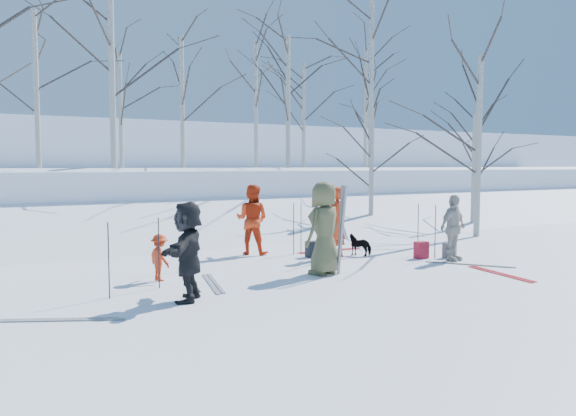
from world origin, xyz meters
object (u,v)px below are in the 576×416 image
backpack_red (421,250)px  backpack_dark (313,249)px  skier_grey_west (188,251)px  skier_redor_behind (252,220)px  dog (360,245)px  backpack_grey (449,250)px  skier_olive_center (324,228)px  skier_red_seated (160,258)px  skier_red_north (336,222)px  skier_cream_east (453,228)px

backpack_red → backpack_dark: 2.70m
skier_grey_west → backpack_red: skier_grey_west is taller
skier_redor_behind → skier_grey_west: (-3.10, -4.02, -0.05)m
dog → backpack_dark: size_ratio=1.64×
backpack_red → backpack_grey: size_ratio=1.11×
skier_olive_center → skier_red_seated: size_ratio=2.10×
backpack_dark → backpack_red: bearing=-33.5°
skier_red_north → skier_grey_west: 5.36m
skier_olive_center → skier_redor_behind: (-0.18, 3.19, -0.08)m
skier_cream_east → skier_red_seated: bearing=158.9°
backpack_dark → skier_grey_west: bearing=-146.0°
skier_red_seated → skier_cream_east: 7.00m
skier_red_north → backpack_grey: skier_red_north is taller
skier_olive_center → backpack_red: skier_olive_center is taller
skier_cream_east → dog: skier_cream_east is taller
dog → backpack_dark: bearing=-49.1°
dog → skier_redor_behind: bearing=-64.5°
skier_red_north → skier_cream_east: (2.22, -1.76, -0.08)m
skier_olive_center → skier_cream_east: skier_olive_center is taller
skier_grey_west → dog: bearing=147.5°
skier_red_seated → skier_cream_east: skier_cream_east is taller
dog → backpack_dark: dog is taller
backpack_red → skier_cream_east: bearing=-54.2°
skier_red_seated → backpack_red: skier_red_seated is taller
skier_redor_behind → dog: skier_redor_behind is taller
skier_olive_center → skier_grey_west: size_ratio=1.15×
skier_red_north → dog: 0.94m
skier_olive_center → skier_red_north: 2.23m
dog → backpack_grey: size_ratio=1.72×
skier_olive_center → backpack_grey: 3.99m
skier_red_north → skier_redor_behind: (-1.62, 1.49, 0.02)m
skier_redor_behind → dog: 2.87m
backpack_red → backpack_grey: (0.68, -0.27, -0.02)m
skier_red_seated → skier_red_north: bearing=-95.4°
skier_red_seated → dog: 5.45m
dog → skier_cream_east: bearing=100.0°
skier_cream_east → backpack_dark: (-2.69, 2.10, -0.60)m
skier_red_north → skier_red_seated: 4.76m
skier_red_seated → dog: (5.41, 0.63, -0.19)m
skier_grey_west → backpack_dark: bearing=156.9°
dog → backpack_grey: dog is taller
skier_redor_behind → skier_grey_west: 5.08m
skier_redor_behind → backpack_red: 4.36m
skier_red_north → backpack_red: (1.78, -1.15, -0.68)m
skier_redor_behind → dog: (2.34, -1.54, -0.63)m
skier_grey_west → skier_redor_behind: bearing=175.3°
skier_redor_behind → skier_cream_east: 5.04m
skier_cream_east → dog: bearing=119.1°
skier_red_north → dog: size_ratio=2.71×
skier_red_north → dog: (0.72, -0.05, -0.61)m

